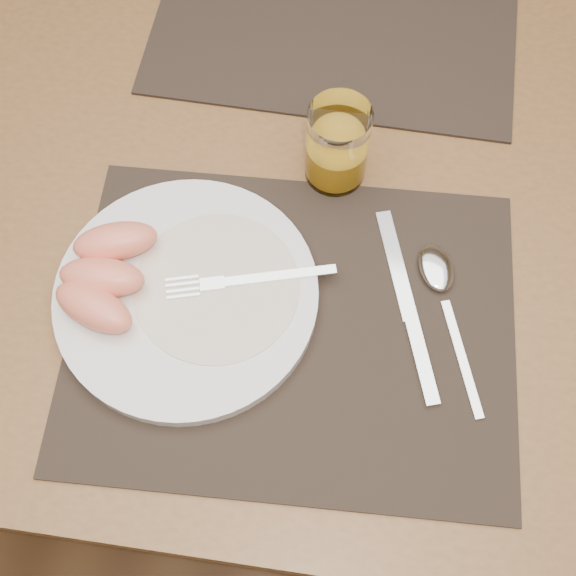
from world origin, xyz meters
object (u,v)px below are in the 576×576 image
at_px(plate, 187,295).
at_px(placemat_far, 338,8).
at_px(knife, 411,320).
at_px(placemat_near, 292,327).
at_px(juice_glass, 337,148).
at_px(spoon, 440,281).
at_px(table, 300,189).
at_px(fork, 236,281).

bearing_deg(plate, placemat_far, 75.62).
bearing_deg(knife, placemat_near, -169.16).
height_order(placemat_near, knife, knife).
bearing_deg(knife, juice_glass, 119.89).
height_order(plate, spoon, plate).
distance_m(table, knife, 0.26).
bearing_deg(placemat_far, juice_glass, -84.45).
bearing_deg(juice_glass, table, 146.02).
bearing_deg(table, fork, -102.82).
relative_size(placemat_near, fork, 2.61).
bearing_deg(fork, knife, -3.52).
relative_size(table, placemat_far, 3.11).
bearing_deg(table, spoon, -42.26).
relative_size(fork, knife, 0.81).
distance_m(placemat_near, fork, 0.07).
bearing_deg(placemat_far, spoon, -68.26).
relative_size(placemat_near, placemat_far, 1.00).
bearing_deg(placemat_near, table, 95.30).
distance_m(placemat_far, plate, 0.44).
distance_m(plate, juice_glass, 0.22).
relative_size(plate, fork, 1.56).
bearing_deg(spoon, juice_glass, 135.34).
bearing_deg(placemat_near, placemat_far, 90.37).
xyz_separation_m(placemat_far, spoon, (0.15, -0.37, 0.01)).
xyz_separation_m(placemat_near, spoon, (0.14, 0.07, 0.01)).
height_order(fork, juice_glass, juice_glass).
xyz_separation_m(knife, juice_glass, (-0.10, 0.17, 0.04)).
relative_size(table, juice_glass, 13.80).
distance_m(placemat_near, knife, 0.12).
relative_size(knife, juice_glass, 2.11).
height_order(placemat_near, placemat_far, same).
distance_m(placemat_far, knife, 0.43).
xyz_separation_m(table, spoon, (0.17, -0.15, 0.09)).
bearing_deg(plate, juice_glass, 52.95).
bearing_deg(juice_glass, spoon, -44.66).
distance_m(placemat_near, juice_glass, 0.20).
xyz_separation_m(placemat_far, plate, (-0.11, -0.42, 0.01)).
bearing_deg(juice_glass, knife, -60.11).
xyz_separation_m(plate, juice_glass, (0.13, 0.18, 0.04)).
distance_m(placemat_near, spoon, 0.16).
relative_size(plate, knife, 1.26).
bearing_deg(placemat_far, fork, -98.39).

